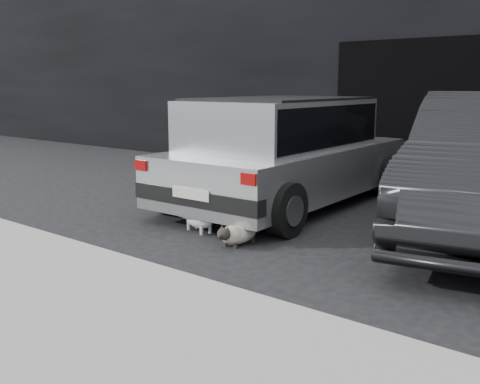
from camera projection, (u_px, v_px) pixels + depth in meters
The scene contains 8 objects.
ground at pixel (262, 217), 7.30m from camera, with size 80.00×80.00×0.00m, color black.
building_facade at pixel (476, 49), 10.84m from camera, with size 34.00×4.00×5.00m, color black.
garage_opening at pixel (439, 112), 9.52m from camera, with size 4.00×0.10×2.60m, color black.
curb at pixel (182, 284), 4.68m from camera, with size 18.00×0.25×0.12m, color gray.
sidewalk at pixel (63, 335), 3.75m from camera, with size 18.00×2.20×0.11m, color gray.
silver_hatchback at pixel (284, 147), 7.87m from camera, with size 2.21×4.37×1.60m.
cat_siamese at pixel (237, 234), 6.01m from camera, with size 0.28×0.82×0.28m.
cat_white at pixel (200, 219), 6.54m from camera, with size 0.73×0.37×0.34m.
Camera 1 is at (4.12, -5.78, 1.78)m, focal length 40.00 mm.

